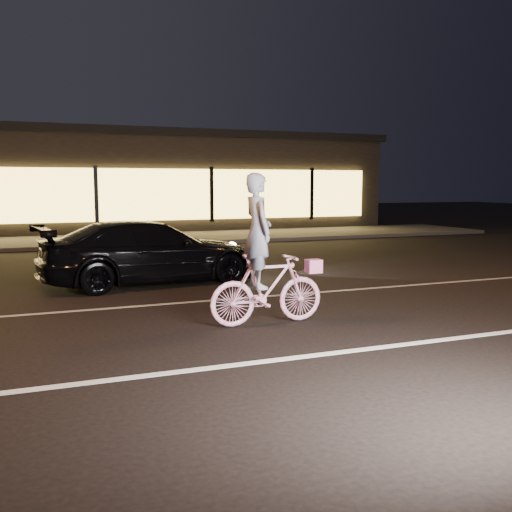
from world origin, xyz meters
name	(u,v)px	position (x,y,z in m)	size (l,w,h in m)	color
ground	(212,331)	(0.00, 0.00, 0.00)	(90.00, 90.00, 0.00)	black
lane_stripe_near	(251,363)	(0.00, -1.50, 0.00)	(60.00, 0.12, 0.01)	silver
lane_stripe_far	(178,303)	(0.00, 2.00, 0.00)	(60.00, 0.10, 0.01)	gray
sidewalk	(103,240)	(0.00, 13.00, 0.06)	(30.00, 4.00, 0.12)	#383533
storefront	(86,181)	(0.00, 18.97, 2.15)	(25.40, 8.42, 4.20)	black
cyclist	(265,272)	(0.83, 0.12, 0.77)	(1.72, 0.59, 2.16)	#E93773
sedan	(151,252)	(-0.03, 4.12, 0.64)	(4.59, 2.30, 1.28)	black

